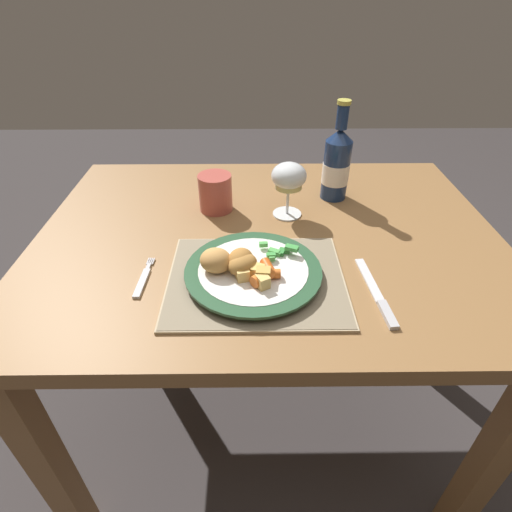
{
  "coord_description": "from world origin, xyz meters",
  "views": [
    {
      "loc": [
        -0.04,
        -0.81,
        1.26
      ],
      "look_at": [
        -0.03,
        -0.15,
        0.78
      ],
      "focal_mm": 28.0,
      "sensor_mm": 36.0,
      "label": 1
    }
  ],
  "objects_px": {
    "dinner_plate": "(253,272)",
    "drinking_cup": "(215,192)",
    "table_knife": "(378,297)",
    "wine_glass": "(289,179)",
    "bottle": "(337,164)",
    "dining_table": "(267,267)",
    "fork": "(143,280)"
  },
  "relations": [
    {
      "from": "dinner_plate",
      "to": "fork",
      "type": "bearing_deg",
      "value": -178.64
    },
    {
      "from": "dinner_plate",
      "to": "fork",
      "type": "distance_m",
      "value": 0.22
    },
    {
      "from": "dinner_plate",
      "to": "table_knife",
      "type": "distance_m",
      "value": 0.25
    },
    {
      "from": "dinner_plate",
      "to": "wine_glass",
      "type": "xyz_separation_m",
      "value": [
        0.09,
        0.26,
        0.08
      ]
    },
    {
      "from": "dinner_plate",
      "to": "drinking_cup",
      "type": "bearing_deg",
      "value": 108.16
    },
    {
      "from": "dinner_plate",
      "to": "wine_glass",
      "type": "relative_size",
      "value": 1.99
    },
    {
      "from": "dinner_plate",
      "to": "table_knife",
      "type": "height_order",
      "value": "dinner_plate"
    },
    {
      "from": "dining_table",
      "to": "drinking_cup",
      "type": "relative_size",
      "value": 11.55
    },
    {
      "from": "dining_table",
      "to": "fork",
      "type": "relative_size",
      "value": 8.56
    },
    {
      "from": "bottle",
      "to": "dinner_plate",
      "type": "bearing_deg",
      "value": -121.88
    },
    {
      "from": "dinner_plate",
      "to": "drinking_cup",
      "type": "height_order",
      "value": "drinking_cup"
    },
    {
      "from": "table_knife",
      "to": "wine_glass",
      "type": "bearing_deg",
      "value": 115.2
    },
    {
      "from": "fork",
      "to": "drinking_cup",
      "type": "relative_size",
      "value": 1.35
    },
    {
      "from": "table_knife",
      "to": "dinner_plate",
      "type": "bearing_deg",
      "value": 165.53
    },
    {
      "from": "table_knife",
      "to": "bottle",
      "type": "xyz_separation_m",
      "value": [
        -0.02,
        0.42,
        0.09
      ]
    },
    {
      "from": "drinking_cup",
      "to": "fork",
      "type": "bearing_deg",
      "value": -113.38
    },
    {
      "from": "bottle",
      "to": "wine_glass",
      "type": "bearing_deg",
      "value": -144.22
    },
    {
      "from": "dinner_plate",
      "to": "wine_glass",
      "type": "distance_m",
      "value": 0.29
    },
    {
      "from": "bottle",
      "to": "drinking_cup",
      "type": "distance_m",
      "value": 0.33
    },
    {
      "from": "wine_glass",
      "to": "drinking_cup",
      "type": "distance_m",
      "value": 0.19
    },
    {
      "from": "dinner_plate",
      "to": "bottle",
      "type": "distance_m",
      "value": 0.43
    },
    {
      "from": "dinner_plate",
      "to": "drinking_cup",
      "type": "relative_size",
      "value": 2.9
    },
    {
      "from": "fork",
      "to": "wine_glass",
      "type": "relative_size",
      "value": 0.92
    },
    {
      "from": "wine_glass",
      "to": "bottle",
      "type": "distance_m",
      "value": 0.16
    },
    {
      "from": "fork",
      "to": "bottle",
      "type": "height_order",
      "value": "bottle"
    },
    {
      "from": "table_knife",
      "to": "drinking_cup",
      "type": "height_order",
      "value": "drinking_cup"
    },
    {
      "from": "dining_table",
      "to": "drinking_cup",
      "type": "bearing_deg",
      "value": 139.1
    },
    {
      "from": "fork",
      "to": "table_knife",
      "type": "height_order",
      "value": "table_knife"
    },
    {
      "from": "fork",
      "to": "table_knife",
      "type": "distance_m",
      "value": 0.47
    },
    {
      "from": "table_knife",
      "to": "drinking_cup",
      "type": "distance_m",
      "value": 0.49
    },
    {
      "from": "dining_table",
      "to": "bottle",
      "type": "bearing_deg",
      "value": 44.26
    },
    {
      "from": "fork",
      "to": "drinking_cup",
      "type": "height_order",
      "value": "drinking_cup"
    }
  ]
}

